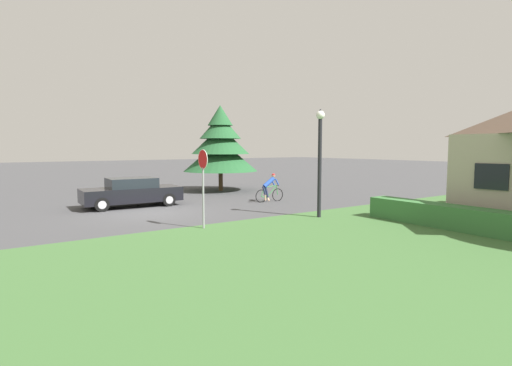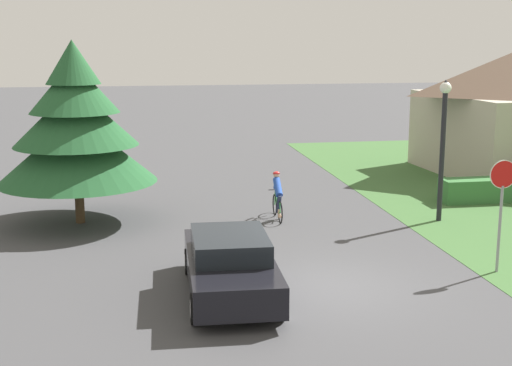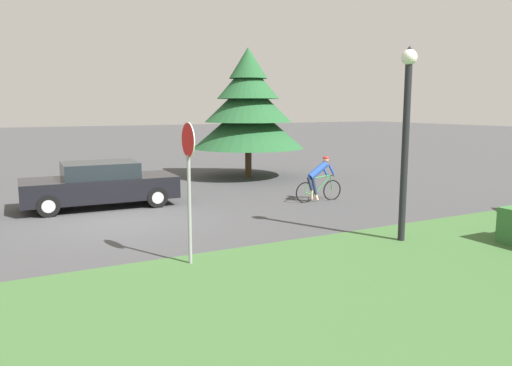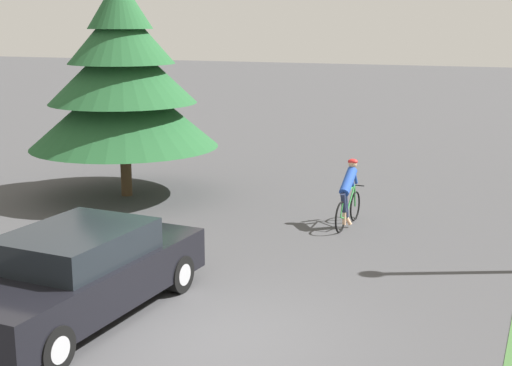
# 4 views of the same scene
# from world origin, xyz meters

# --- Properties ---
(ground_plane) EXTENTS (140.00, 140.00, 0.00)m
(ground_plane) POSITION_xyz_m (0.00, 0.00, 0.00)
(ground_plane) COLOR #424244
(sedan_left_lane) EXTENTS (2.03, 4.58, 1.38)m
(sedan_left_lane) POSITION_xyz_m (-2.15, -0.10, 0.68)
(sedan_left_lane) COLOR black
(sedan_left_lane) RESTS_ON ground
(cyclist) EXTENTS (0.44, 1.73, 1.48)m
(cyclist) POSITION_xyz_m (0.22, 6.32, 0.71)
(cyclist) COLOR black
(cyclist) RESTS_ON ground
(conifer_tall_near) EXTENTS (4.77, 4.77, 5.53)m
(conifer_tall_near) POSITION_xyz_m (-5.85, 6.88, 2.93)
(conifer_tall_near) COLOR #4C3823
(conifer_tall_near) RESTS_ON ground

